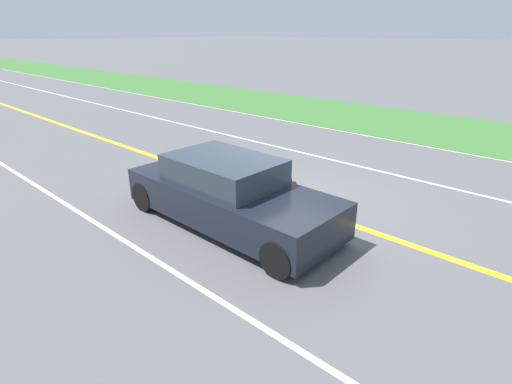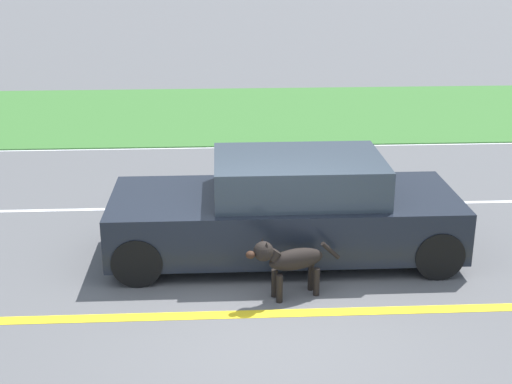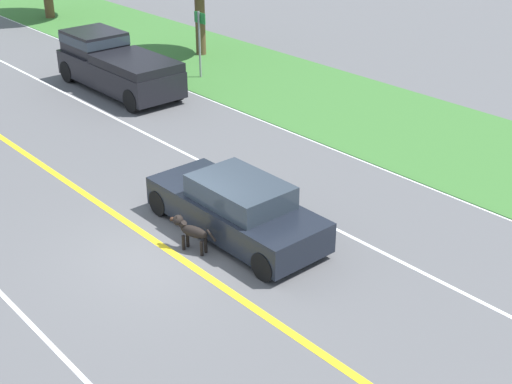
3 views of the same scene
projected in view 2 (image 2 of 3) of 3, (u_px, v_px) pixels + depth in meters
ground_plane at (274, 314)px, 8.24m from camera, size 400.00×400.00×0.00m
centre_divider_line at (274, 313)px, 8.24m from camera, size 0.18×160.00×0.01m
lane_edge_line_right at (248, 147)px, 14.82m from camera, size 0.14×160.00×0.01m
lane_dash_same_dir at (257, 206)px, 11.53m from camera, size 0.10×160.00×0.01m
grass_verge_right at (243, 113)px, 17.64m from camera, size 6.00×160.00×0.03m
ego_car at (287, 210)px, 9.57m from camera, size 1.81×4.62×1.39m
dog at (288, 260)px, 8.46m from camera, size 0.49×1.19×0.80m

